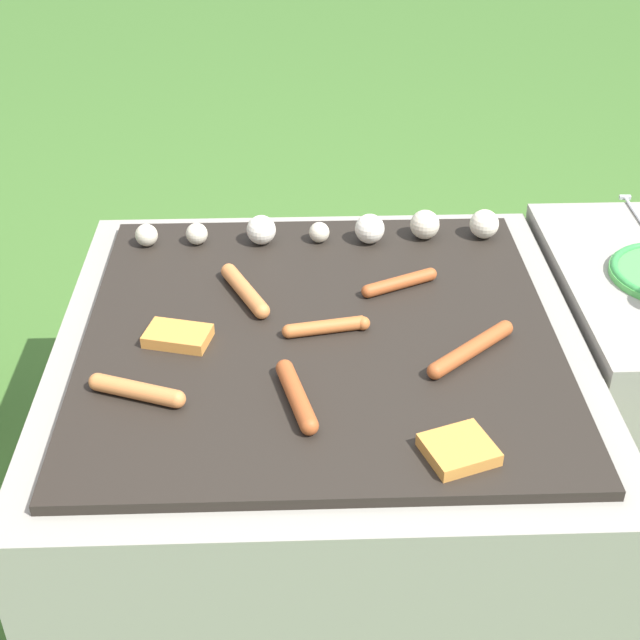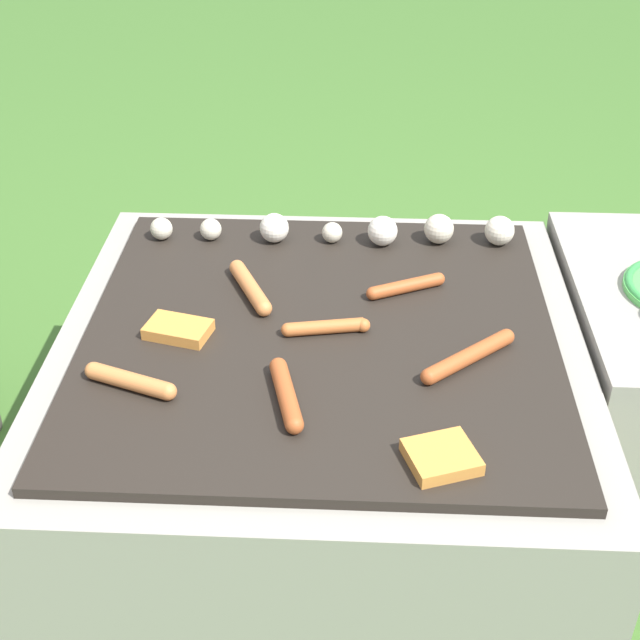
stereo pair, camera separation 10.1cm
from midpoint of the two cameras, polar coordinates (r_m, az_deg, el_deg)
The scene contains 11 objects.
ground_plane at distance 1.79m, azimuth 1.65°, elevation -12.65°, with size 14.00×14.00×0.00m, color #3D6628.
grill at distance 1.63m, azimuth 1.78°, elevation -7.25°, with size 0.89×0.89×0.45m.
sausage_front_center at distance 1.33m, azimuth -0.02°, elevation -4.83°, with size 0.06×0.17×0.03m.
sausage_front_left at distance 1.58m, azimuth -2.68°, elevation 2.07°, with size 0.09×0.16×0.03m.
sausage_back_right at distance 1.44m, azimuth 11.49°, elevation -2.33°, with size 0.16×0.14×0.03m.
sausage_mid_right at distance 1.60m, azimuth 7.32°, elevation 2.12°, with size 0.14×0.08×0.02m.
sausage_front_right at distance 1.38m, azimuth -10.02°, elevation -3.91°, with size 0.15×0.07×0.03m.
sausage_mid_left at distance 1.48m, azimuth 2.32°, elevation -0.49°, with size 0.15×0.05×0.02m.
bread_slice_center at distance 1.49m, azimuth -7.15°, elevation -0.65°, with size 0.12×0.09×0.02m.
bread_slice_left at distance 1.25m, azimuth 10.10°, elevation -8.69°, with size 0.11×0.11×0.02m.
mushroom_row at distance 1.75m, azimuth 4.22°, elevation 5.76°, with size 0.71×0.07×0.06m.
Camera 2 is at (0.06, -1.23, 1.30)m, focal length 50.00 mm.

